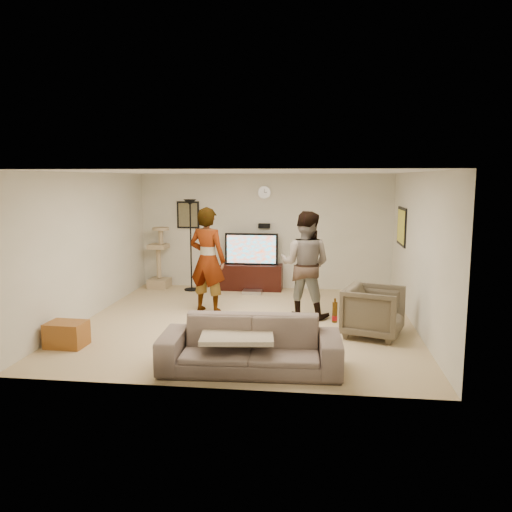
# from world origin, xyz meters

# --- Properties ---
(floor) EXTENTS (5.50, 5.50, 0.02)m
(floor) POSITION_xyz_m (0.00, 0.00, -0.01)
(floor) COLOR tan
(floor) RESTS_ON ground
(ceiling) EXTENTS (5.50, 5.50, 0.02)m
(ceiling) POSITION_xyz_m (0.00, 0.00, 2.51)
(ceiling) COLOR white
(ceiling) RESTS_ON wall_back
(wall_back) EXTENTS (5.50, 0.04, 2.50)m
(wall_back) POSITION_xyz_m (0.00, 2.75, 1.25)
(wall_back) COLOR white
(wall_back) RESTS_ON floor
(wall_front) EXTENTS (5.50, 0.04, 2.50)m
(wall_front) POSITION_xyz_m (0.00, -2.75, 1.25)
(wall_front) COLOR white
(wall_front) RESTS_ON floor
(wall_left) EXTENTS (0.04, 5.50, 2.50)m
(wall_left) POSITION_xyz_m (-2.75, 0.00, 1.25)
(wall_left) COLOR white
(wall_left) RESTS_ON floor
(wall_right) EXTENTS (0.04, 5.50, 2.50)m
(wall_right) POSITION_xyz_m (2.75, 0.00, 1.25)
(wall_right) COLOR white
(wall_right) RESTS_ON floor
(wall_clock) EXTENTS (0.26, 0.04, 0.26)m
(wall_clock) POSITION_xyz_m (0.00, 2.72, 2.10)
(wall_clock) COLOR white
(wall_clock) RESTS_ON wall_back
(wall_speaker) EXTENTS (0.25, 0.10, 0.10)m
(wall_speaker) POSITION_xyz_m (0.00, 2.69, 1.38)
(wall_speaker) COLOR black
(wall_speaker) RESTS_ON wall_back
(picture_back) EXTENTS (0.42, 0.03, 0.52)m
(picture_back) POSITION_xyz_m (-1.70, 2.73, 1.60)
(picture_back) COLOR brown
(picture_back) RESTS_ON wall_back
(picture_right) EXTENTS (0.03, 0.78, 0.62)m
(picture_right) POSITION_xyz_m (2.73, 1.60, 1.50)
(picture_right) COLOR #DCD343
(picture_right) RESTS_ON wall_right
(tv_stand) EXTENTS (1.33, 0.45, 0.55)m
(tv_stand) POSITION_xyz_m (-0.25, 2.50, 0.28)
(tv_stand) COLOR black
(tv_stand) RESTS_ON floor
(console_box) EXTENTS (0.40, 0.30, 0.07)m
(console_box) POSITION_xyz_m (-0.19, 2.11, 0.04)
(console_box) COLOR #BBBBC0
(console_box) RESTS_ON floor
(tv) EXTENTS (1.14, 0.08, 0.68)m
(tv) POSITION_xyz_m (-0.25, 2.50, 0.89)
(tv) COLOR black
(tv) RESTS_ON tv_stand
(tv_screen) EXTENTS (1.05, 0.01, 0.60)m
(tv_screen) POSITION_xyz_m (-0.25, 2.46, 0.89)
(tv_screen) COLOR #15BBE8
(tv_screen) RESTS_ON tv
(floor_lamp) EXTENTS (0.32, 0.32, 1.96)m
(floor_lamp) POSITION_xyz_m (-1.54, 2.30, 0.98)
(floor_lamp) COLOR black
(floor_lamp) RESTS_ON floor
(cat_tree) EXTENTS (0.45, 0.45, 1.36)m
(cat_tree) POSITION_xyz_m (-2.31, 2.46, 0.68)
(cat_tree) COLOR tan
(cat_tree) RESTS_ON floor
(person_left) EXTENTS (0.79, 0.63, 1.90)m
(person_left) POSITION_xyz_m (-0.79, 0.58, 0.95)
(person_left) COLOR silver
(person_left) RESTS_ON floor
(person_right) EXTENTS (1.04, 0.90, 1.85)m
(person_right) POSITION_xyz_m (0.96, 0.46, 0.92)
(person_right) COLOR navy
(person_right) RESTS_ON floor
(sofa) EXTENTS (2.30, 0.99, 0.66)m
(sofa) POSITION_xyz_m (0.35, -2.14, 0.33)
(sofa) COLOR #6C5C55
(sofa) RESTS_ON floor
(throw_blanket) EXTENTS (0.98, 0.80, 0.06)m
(throw_blanket) POSITION_xyz_m (0.18, -2.14, 0.45)
(throw_blanket) COLOR #C5B394
(throw_blanket) RESTS_ON sofa
(beer_bottle) EXTENTS (0.06, 0.06, 0.25)m
(beer_bottle) POSITION_xyz_m (1.39, -2.14, 0.78)
(beer_bottle) COLOR #583207
(beer_bottle) RESTS_ON sofa
(armchair) EXTENTS (1.07, 1.05, 0.77)m
(armchair) POSITION_xyz_m (2.03, -0.52, 0.39)
(armchair) COLOR brown
(armchair) RESTS_ON floor
(side_table) EXTENTS (0.55, 0.42, 0.36)m
(side_table) POSITION_xyz_m (-2.40, -1.56, 0.18)
(side_table) COLOR brown
(side_table) RESTS_ON floor
(toy_ball) EXTENTS (0.07, 0.07, 0.07)m
(toy_ball) POSITION_xyz_m (-0.66, -0.27, 0.03)
(toy_ball) COLOR #03A3A7
(toy_ball) RESTS_ON floor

